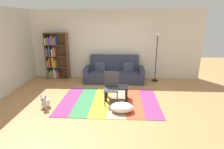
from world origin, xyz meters
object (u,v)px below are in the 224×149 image
Objects in this scene: couch at (114,73)px; pouf at (122,107)px; tv_remote at (113,85)px; dog at (45,103)px; coffee_table at (116,89)px; folding_chair at (111,85)px; bookshelf at (55,57)px; standing_lamp at (157,40)px.

pouf is (0.31, -2.48, -0.21)m from couch.
pouf is at bearing -51.51° from tv_remote.
pouf is 1.52× the size of dog.
coffee_table is 2.03m from dog.
couch reaches higher than folding_chair.
bookshelf is at bearing 173.33° from couch.
coffee_table reaches higher than dog.
bookshelf is at bearing 163.22° from tv_remote.
standing_lamp reaches higher than tv_remote.
tv_remote reaches higher than coffee_table.
couch is 2.51× the size of folding_chair.
folding_chair is at bearing -89.79° from couch.
coffee_table is (2.54, -1.98, -0.55)m from bookshelf.
couch is 3.32× the size of coffee_table.
bookshelf is 2.03× the size of folding_chair.
folding_chair is at bearing 119.25° from pouf.
couch is at bearing 94.70° from coffee_table.
standing_lamp reaches higher than couch.
couch is 2.51m from pouf.
bookshelf reaches higher than dog.
dog reaches higher than pouf.
folding_chair is at bearing 14.09° from dog.
couch reaches higher than tv_remote.
tv_remote is (0.05, -1.64, 0.08)m from couch.
standing_lamp is at bearing 90.60° from folding_chair.
bookshelf reaches higher than tv_remote.
pouf is (2.71, -2.76, -0.75)m from bookshelf.
pouf is 0.67× the size of folding_chair.
standing_lamp is (3.36, 2.52, 1.44)m from dog.
bookshelf is at bearing 177.91° from standing_lamp.
tv_remote is at bearing 120.25° from folding_chair.
bookshelf is 3.29m from folding_chair.
bookshelf is at bearing 142.09° from coffee_table.
bookshelf reaches higher than coffee_table.
standing_lamp is at bearing -2.09° from bookshelf.
folding_chair is at bearing -119.04° from coffee_table.
bookshelf reaches higher than pouf.
bookshelf is 12.20× the size of tv_remote.
standing_lamp reaches higher than folding_chair.
standing_lamp is 2.63m from tv_remote.
couch is 5.69× the size of dog.
couch is 1.64m from tv_remote.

